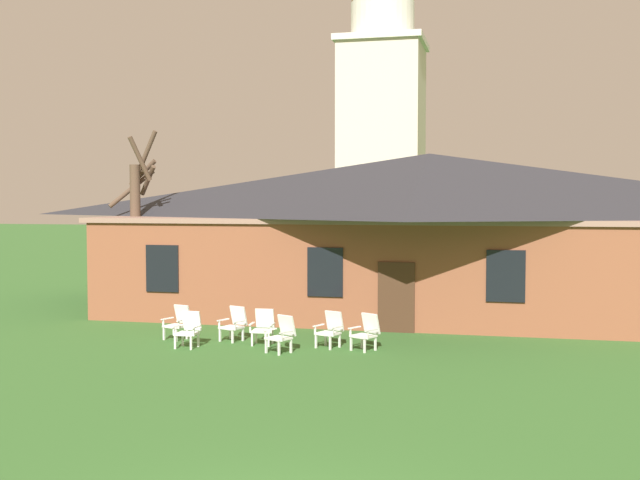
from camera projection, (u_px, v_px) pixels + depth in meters
The scene contains 10 objects.
brick_building at pixel (429, 230), 27.71m from camera, with size 22.16×10.40×5.59m.
dome_tower at pixel (382, 119), 46.75m from camera, with size 5.18×5.18×19.22m.
lawn_chair_by_porch at pixel (178, 321), 21.98m from camera, with size 0.76×0.81×0.96m.
lawn_chair_near_door at pixel (189, 329), 20.77m from camera, with size 0.66×0.69×0.96m.
lawn_chair_left_end at pixel (234, 323), 21.73m from camera, with size 0.78×0.82×0.96m.
lawn_chair_middle at pixel (263, 326), 21.20m from camera, with size 0.67×0.70×0.96m.
lawn_chair_right_end at pixel (282, 333), 20.06m from camera, with size 0.82×0.85×0.96m.
lawn_chair_far_side at pixel (330, 329), 20.78m from camera, with size 0.78×0.83×0.96m.
lawn_chair_under_eave at pixel (366, 331), 20.38m from camera, with size 0.83×0.86×0.96m.
bare_tree_beside_building at pixel (137, 222), 27.27m from camera, with size 1.95×1.81×6.39m.
Camera 1 is at (2.50, -8.29, 3.98)m, focal length 43.53 mm.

